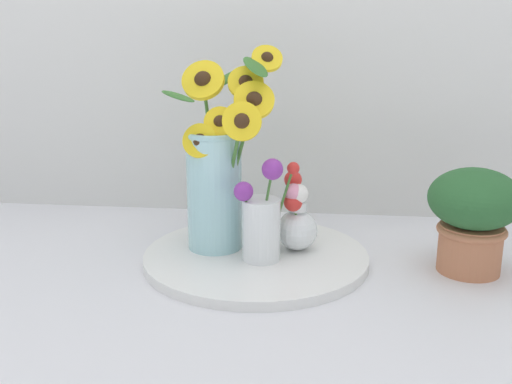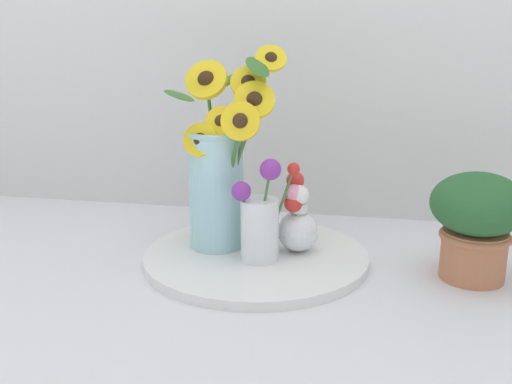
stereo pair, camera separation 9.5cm
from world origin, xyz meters
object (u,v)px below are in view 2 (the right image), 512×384
at_px(vase_bulb_right, 297,221).
at_px(potted_plant, 477,219).
at_px(serving_tray, 256,257).
at_px(vase_small_center, 260,221).
at_px(mason_jar_sunflowers, 219,170).

height_order(vase_bulb_right, potted_plant, potted_plant).
relative_size(serving_tray, vase_bulb_right, 2.88).
bearing_deg(serving_tray, potted_plant, -0.44).
distance_m(serving_tray, vase_bulb_right, 0.11).
xyz_separation_m(vase_bulb_right, potted_plant, (0.34, -0.03, 0.03)).
bearing_deg(vase_small_center, vase_bulb_right, 43.39).
bearing_deg(potted_plant, vase_small_center, -175.67).
xyz_separation_m(serving_tray, vase_bulb_right, (0.08, 0.03, 0.07)).
xyz_separation_m(serving_tray, mason_jar_sunflowers, (-0.08, 0.03, 0.17)).
bearing_deg(mason_jar_sunflowers, vase_small_center, -32.47).
relative_size(mason_jar_sunflowers, potted_plant, 2.02).
distance_m(vase_small_center, potted_plant, 0.40).
distance_m(serving_tray, mason_jar_sunflowers, 0.19).
bearing_deg(vase_bulb_right, serving_tray, -160.73).
relative_size(serving_tray, potted_plant, 2.21).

